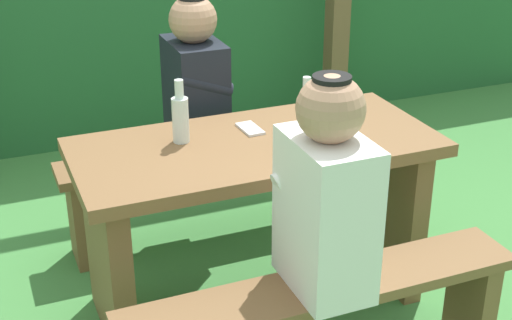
{
  "coord_description": "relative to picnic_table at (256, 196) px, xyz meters",
  "views": [
    {
      "loc": [
        -0.97,
        -2.37,
        1.83
      ],
      "look_at": [
        0.0,
        0.0,
        0.65
      ],
      "focal_mm": 51.25,
      "sensor_mm": 36.0,
      "label": 1
    }
  ],
  "objects": [
    {
      "name": "picnic_table",
      "position": [
        0.0,
        0.0,
        0.0
      ],
      "size": [
        1.4,
        0.64,
        0.73
      ],
      "color": "brown",
      "rests_on": "ground_plane"
    },
    {
      "name": "person_black_coat",
      "position": [
        -0.05,
        0.59,
        0.29
      ],
      "size": [
        0.25,
        0.35,
        0.72
      ],
      "color": "black",
      "rests_on": "bench_far"
    },
    {
      "name": "bench_far",
      "position": [
        0.0,
        0.6,
        -0.17
      ],
      "size": [
        1.4,
        0.24,
        0.46
      ],
      "color": "brown",
      "rests_on": "ground_plane"
    },
    {
      "name": "drinking_glass",
      "position": [
        0.26,
        -0.08,
        0.28
      ],
      "size": [
        0.07,
        0.07,
        0.1
      ],
      "primitive_type": "cylinder",
      "color": "silver",
      "rests_on": "picnic_table"
    },
    {
      "name": "bottle_right",
      "position": [
        -0.26,
        0.11,
        0.33
      ],
      "size": [
        0.06,
        0.06,
        0.25
      ],
      "color": "silver",
      "rests_on": "picnic_table"
    },
    {
      "name": "cell_phone",
      "position": [
        0.02,
        0.11,
        0.24
      ],
      "size": [
        0.08,
        0.14,
        0.01
      ],
      "primitive_type": "cube",
      "rotation": [
        0.0,
        0.0,
        0.05
      ],
      "color": "silver",
      "rests_on": "picnic_table"
    },
    {
      "name": "ground_plane",
      "position": [
        0.0,
        0.0,
        -0.5
      ],
      "size": [
        12.0,
        12.0,
        0.0
      ],
      "primitive_type": "plane",
      "color": "#438541"
    },
    {
      "name": "person_white_shirt",
      "position": [
        -0.01,
        -0.59,
        0.29
      ],
      "size": [
        0.25,
        0.35,
        0.72
      ],
      "color": "white",
      "rests_on": "bench_near"
    },
    {
      "name": "bottle_left",
      "position": [
        0.19,
        -0.04,
        0.33
      ],
      "size": [
        0.06,
        0.06,
        0.25
      ],
      "color": "silver",
      "rests_on": "picnic_table"
    },
    {
      "name": "bench_near",
      "position": [
        0.0,
        -0.6,
        -0.17
      ],
      "size": [
        1.4,
        0.24,
        0.46
      ],
      "color": "brown",
      "rests_on": "ground_plane"
    }
  ]
}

